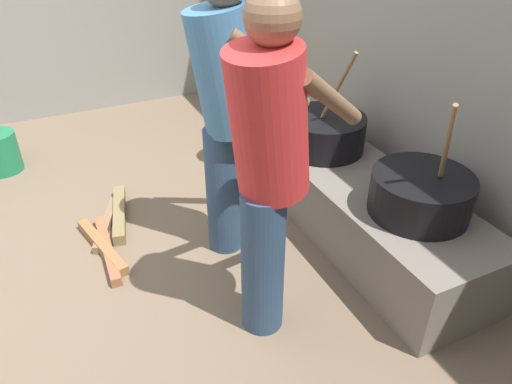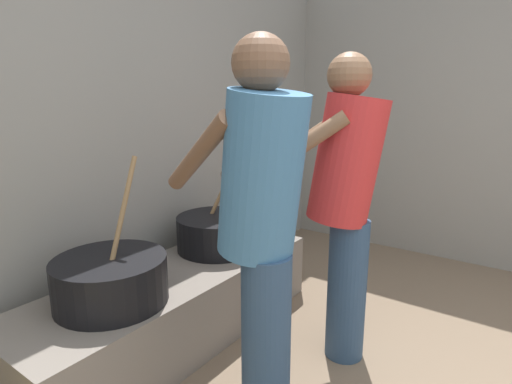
# 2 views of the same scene
# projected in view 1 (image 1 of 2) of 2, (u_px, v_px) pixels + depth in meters

# --- Properties ---
(ground_plane) EXTENTS (10.23, 10.23, 0.00)m
(ground_plane) POSITION_uv_depth(u_px,v_px,m) (48.00, 291.00, 2.56)
(ground_plane) COLOR #75604C
(block_enclosure_rear) EXTENTS (5.31, 0.20, 2.37)m
(block_enclosure_rear) POSITION_uv_depth(u_px,v_px,m) (424.00, 19.00, 2.76)
(block_enclosure_rear) COLOR gray
(block_enclosure_rear) RESTS_ON ground_plane
(hearth_ledge) EXTENTS (1.83, 0.60, 0.40)m
(hearth_ledge) POSITION_uv_depth(u_px,v_px,m) (359.00, 206.00, 2.89)
(hearth_ledge) COLOR slate
(hearth_ledge) RESTS_ON ground_plane
(cooking_pot_main) EXTENTS (0.51, 0.51, 0.67)m
(cooking_pot_main) POSITION_uv_depth(u_px,v_px,m) (421.00, 194.00, 2.42)
(cooking_pot_main) COLOR black
(cooking_pot_main) RESTS_ON hearth_ledge
(cooking_pot_secondary) EXTENTS (0.52, 0.52, 0.67)m
(cooking_pot_secondary) POSITION_uv_depth(u_px,v_px,m) (324.00, 132.00, 3.03)
(cooking_pot_secondary) COLOR black
(cooking_pot_secondary) RESTS_ON hearth_ledge
(cook_in_red_shirt) EXTENTS (0.57, 0.72, 1.55)m
(cook_in_red_shirt) POSITION_uv_depth(u_px,v_px,m) (269.00, 162.00, 1.93)
(cook_in_red_shirt) COLOR navy
(cook_in_red_shirt) RESTS_ON ground_plane
(cook_in_blue_shirt) EXTENTS (0.50, 0.72, 1.57)m
(cook_in_blue_shirt) POSITION_uv_depth(u_px,v_px,m) (227.00, 104.00, 2.42)
(cook_in_blue_shirt) COLOR navy
(cook_in_blue_shirt) RESTS_ON ground_plane
(bucket_green_plastic) EXTENTS (0.27, 0.27, 0.31)m
(bucket_green_plastic) POSITION_uv_depth(u_px,v_px,m) (0.00, 152.00, 3.58)
(bucket_green_plastic) COLOR #1E7A4C
(bucket_green_plastic) RESTS_ON ground_plane
(bucket_yellow_plastic) EXTENTS (0.28, 0.28, 0.25)m
(bucket_yellow_plastic) POSITION_uv_depth(u_px,v_px,m) (227.00, 145.00, 3.74)
(bucket_yellow_plastic) COLOR gold
(bucket_yellow_plastic) RESTS_ON ground_plane
(firewood_pile) EXTENTS (0.94, 0.36, 0.07)m
(firewood_pile) POSITION_uv_depth(u_px,v_px,m) (111.00, 231.00, 2.95)
(firewood_pile) COLOR olive
(firewood_pile) RESTS_ON ground_plane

